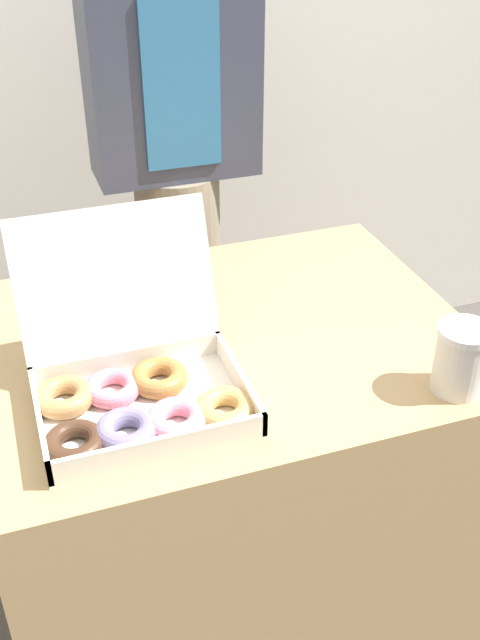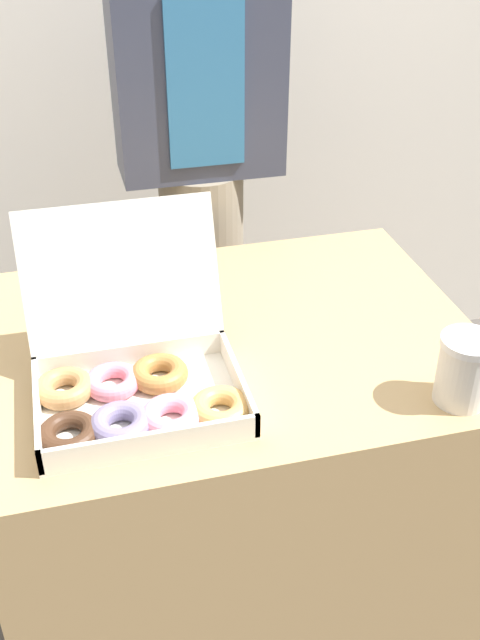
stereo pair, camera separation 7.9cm
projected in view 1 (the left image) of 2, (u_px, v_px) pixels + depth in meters
The scene contains 5 objects.
ground_plane at pixel (230, 609), 1.76m from camera, with size 14.00×14.00×0.00m, color #4C4742.
table at pixel (228, 491), 1.55m from camera, with size 0.87×0.68×0.78m.
donut_box at pixel (135, 388), 1.15m from camera, with size 0.35×0.32×0.26m.
coffee_cup at pixel (461, 359), 1.18m from camera, with size 0.09×0.09×0.12m.
person_customer at pixel (175, 159), 1.72m from camera, with size 0.37×0.21×1.64m.
Camera 1 is at (-0.34, -1.06, 1.53)m, focal length 42.00 mm.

